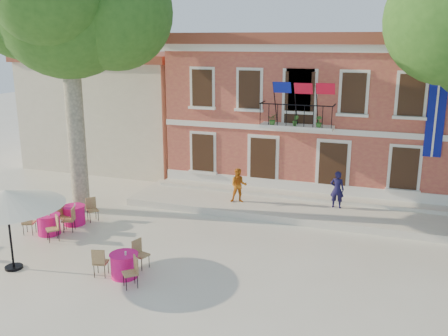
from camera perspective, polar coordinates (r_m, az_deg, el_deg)
ground at (r=18.48m, az=-1.72°, el=-8.47°), size 90.00×90.00×0.00m
main_building at (r=26.40m, az=10.23°, el=6.82°), size 13.50×9.59×7.50m
neighbor_west at (r=31.35m, az=-10.85°, el=6.94°), size 9.40×9.40×6.40m
terrace at (r=21.86m, az=7.38°, el=-4.47°), size 14.00×3.40×0.30m
plane_tree_west at (r=21.51m, az=-17.54°, el=17.17°), size 5.84×5.84×11.46m
patio_umbrella at (r=17.05m, az=-23.66°, el=-3.19°), size 3.58×3.58×2.66m
pedestrian_navy at (r=21.48m, az=12.80°, el=-2.41°), size 0.59×0.40×1.59m
pedestrian_orange at (r=21.66m, az=1.68°, el=-2.01°), size 0.87×0.76×1.51m
cafe_table_0 at (r=20.92m, az=-16.76°, el=-5.06°), size 1.76×1.85×0.95m
cafe_table_1 at (r=16.12m, az=-11.33°, el=-10.70°), size 1.80×1.82×0.95m
cafe_table_3 at (r=20.19m, az=-19.40°, el=-5.99°), size 1.84×1.78×0.95m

